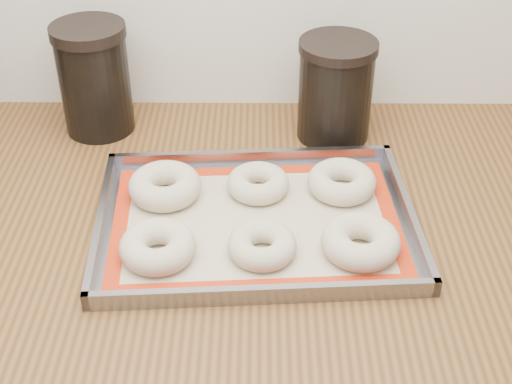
{
  "coord_description": "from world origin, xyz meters",
  "views": [
    {
      "loc": [
        0.12,
        0.81,
        1.56
      ],
      "look_at": [
        0.12,
        1.63,
        0.96
      ],
      "focal_mm": 50.0,
      "sensor_mm": 36.0,
      "label": 1
    }
  ],
  "objects_px": {
    "bagel_front_right": "(361,242)",
    "bagel_front_mid": "(262,245)",
    "baking_tray": "(256,221)",
    "canister_right": "(335,90)",
    "bagel_back_mid": "(258,183)",
    "bagel_back_right": "(342,182)",
    "canister_mid": "(94,78)",
    "bagel_back_left": "(165,186)",
    "bagel_front_left": "(158,246)"
  },
  "relations": [
    {
      "from": "canister_mid",
      "to": "canister_right",
      "type": "relative_size",
      "value": 1.1
    },
    {
      "from": "bagel_back_left",
      "to": "canister_mid",
      "type": "relative_size",
      "value": 0.58
    },
    {
      "from": "bagel_front_mid",
      "to": "bagel_back_left",
      "type": "xyz_separation_m",
      "value": [
        -0.15,
        0.14,
        0.0
      ]
    },
    {
      "from": "bagel_front_right",
      "to": "canister_right",
      "type": "relative_size",
      "value": 0.63
    },
    {
      "from": "bagel_back_right",
      "to": "bagel_front_right",
      "type": "bearing_deg",
      "value": -85.03
    },
    {
      "from": "baking_tray",
      "to": "bagel_front_mid",
      "type": "distance_m",
      "value": 0.07
    },
    {
      "from": "bagel_back_left",
      "to": "canister_mid",
      "type": "height_order",
      "value": "canister_mid"
    },
    {
      "from": "canister_right",
      "to": "bagel_front_left",
      "type": "bearing_deg",
      "value": -128.69
    },
    {
      "from": "bagel_back_right",
      "to": "canister_mid",
      "type": "relative_size",
      "value": 0.55
    },
    {
      "from": "bagel_back_mid",
      "to": "bagel_front_right",
      "type": "bearing_deg",
      "value": -45.0
    },
    {
      "from": "baking_tray",
      "to": "bagel_front_right",
      "type": "xyz_separation_m",
      "value": [
        0.14,
        -0.07,
        0.02
      ]
    },
    {
      "from": "bagel_back_left",
      "to": "canister_right",
      "type": "xyz_separation_m",
      "value": [
        0.27,
        0.19,
        0.06
      ]
    },
    {
      "from": "baking_tray",
      "to": "bagel_back_mid",
      "type": "bearing_deg",
      "value": 88.1
    },
    {
      "from": "canister_right",
      "to": "bagel_front_right",
      "type": "bearing_deg",
      "value": -87.82
    },
    {
      "from": "bagel_back_left",
      "to": "bagel_back_mid",
      "type": "relative_size",
      "value": 1.16
    },
    {
      "from": "bagel_front_right",
      "to": "bagel_back_right",
      "type": "bearing_deg",
      "value": 94.97
    },
    {
      "from": "bagel_back_right",
      "to": "bagel_back_left",
      "type": "bearing_deg",
      "value": -176.79
    },
    {
      "from": "baking_tray",
      "to": "bagel_back_left",
      "type": "relative_size",
      "value": 4.3
    },
    {
      "from": "bagel_front_left",
      "to": "canister_mid",
      "type": "bearing_deg",
      "value": 112.19
    },
    {
      "from": "canister_mid",
      "to": "canister_right",
      "type": "xyz_separation_m",
      "value": [
        0.41,
        -0.02,
        -0.01
      ]
    },
    {
      "from": "baking_tray",
      "to": "bagel_front_mid",
      "type": "bearing_deg",
      "value": -82.87
    },
    {
      "from": "baking_tray",
      "to": "canister_right",
      "type": "height_order",
      "value": "canister_right"
    },
    {
      "from": "bagel_front_mid",
      "to": "bagel_front_right",
      "type": "relative_size",
      "value": 0.87
    },
    {
      "from": "bagel_front_right",
      "to": "bagel_back_left",
      "type": "distance_m",
      "value": 0.31
    },
    {
      "from": "bagel_front_left",
      "to": "canister_right",
      "type": "bearing_deg",
      "value": 51.31
    },
    {
      "from": "bagel_front_left",
      "to": "bagel_front_mid",
      "type": "bearing_deg",
      "value": 2.51
    },
    {
      "from": "bagel_back_right",
      "to": "canister_right",
      "type": "height_order",
      "value": "canister_right"
    },
    {
      "from": "bagel_back_left",
      "to": "bagel_front_mid",
      "type": "bearing_deg",
      "value": -42.38
    },
    {
      "from": "bagel_back_left",
      "to": "canister_right",
      "type": "relative_size",
      "value": 0.63
    },
    {
      "from": "bagel_front_right",
      "to": "canister_mid",
      "type": "bearing_deg",
      "value": 141.02
    },
    {
      "from": "bagel_front_right",
      "to": "bagel_front_mid",
      "type": "bearing_deg",
      "value": -177.66
    },
    {
      "from": "baking_tray",
      "to": "bagel_back_right",
      "type": "relative_size",
      "value": 4.51
    },
    {
      "from": "bagel_front_mid",
      "to": "bagel_back_right",
      "type": "xyz_separation_m",
      "value": [
        0.12,
        0.15,
        0.0
      ]
    },
    {
      "from": "bagel_back_mid",
      "to": "bagel_front_left",
      "type": "bearing_deg",
      "value": -131.56
    },
    {
      "from": "bagel_front_left",
      "to": "bagel_back_mid",
      "type": "distance_m",
      "value": 0.21
    },
    {
      "from": "bagel_back_left",
      "to": "baking_tray",
      "type": "bearing_deg",
      "value": -24.67
    },
    {
      "from": "baking_tray",
      "to": "bagel_back_mid",
      "type": "distance_m",
      "value": 0.08
    },
    {
      "from": "canister_right",
      "to": "bagel_front_mid",
      "type": "bearing_deg",
      "value": -110.73
    },
    {
      "from": "bagel_front_mid",
      "to": "bagel_back_mid",
      "type": "distance_m",
      "value": 0.15
    },
    {
      "from": "bagel_front_right",
      "to": "bagel_back_left",
      "type": "bearing_deg",
      "value": 155.41
    },
    {
      "from": "bagel_back_left",
      "to": "bagel_back_right",
      "type": "relative_size",
      "value": 1.05
    },
    {
      "from": "bagel_back_mid",
      "to": "baking_tray",
      "type": "bearing_deg",
      "value": -91.9
    },
    {
      "from": "bagel_front_right",
      "to": "bagel_back_mid",
      "type": "distance_m",
      "value": 0.2
    },
    {
      "from": "canister_mid",
      "to": "bagel_front_mid",
      "type": "bearing_deg",
      "value": -50.44
    },
    {
      "from": "bagel_back_mid",
      "to": "bagel_back_right",
      "type": "distance_m",
      "value": 0.13
    },
    {
      "from": "bagel_back_left",
      "to": "canister_mid",
      "type": "distance_m",
      "value": 0.26
    },
    {
      "from": "bagel_back_left",
      "to": "bagel_back_mid",
      "type": "height_order",
      "value": "bagel_back_left"
    },
    {
      "from": "bagel_front_left",
      "to": "bagel_front_mid",
      "type": "height_order",
      "value": "bagel_front_left"
    },
    {
      "from": "bagel_back_left",
      "to": "canister_mid",
      "type": "xyz_separation_m",
      "value": [
        -0.14,
        0.21,
        0.07
      ]
    },
    {
      "from": "bagel_front_left",
      "to": "canister_right",
      "type": "relative_size",
      "value": 0.6
    }
  ]
}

